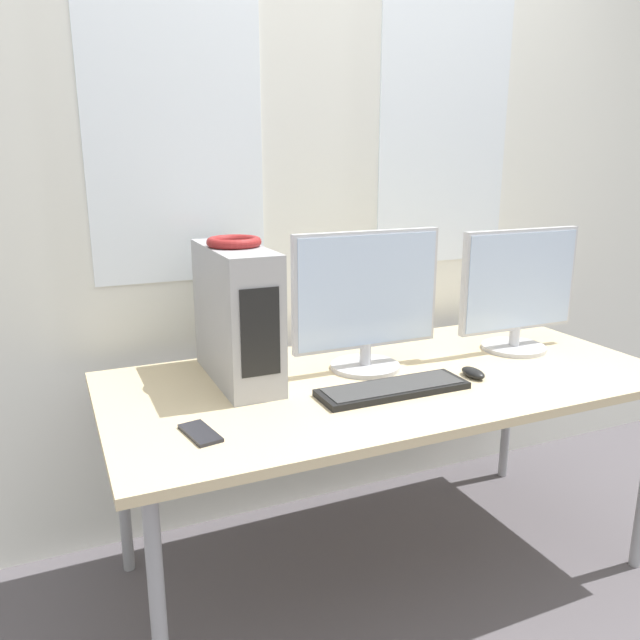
% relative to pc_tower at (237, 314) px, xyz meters
% --- Properties ---
extents(wall_back, '(8.00, 0.07, 2.70)m').
position_rel_pc_tower_xyz_m(wall_back, '(0.46, 0.39, 0.41)').
color(wall_back, silver).
rests_on(wall_back, ground_plane).
extents(desk, '(1.84, 0.88, 0.73)m').
position_rel_pc_tower_xyz_m(desk, '(0.46, -0.18, -0.26)').
color(desk, '#D1BA8E').
rests_on(desk, ground_plane).
extents(pc_tower, '(0.17, 0.47, 0.43)m').
position_rel_pc_tower_xyz_m(pc_tower, '(0.00, 0.00, 0.00)').
color(pc_tower, '#9E9EA3').
rests_on(pc_tower, desk).
extents(headphones, '(0.17, 0.17, 0.03)m').
position_rel_pc_tower_xyz_m(headphones, '(0.00, 0.00, 0.23)').
color(headphones, maroon).
rests_on(headphones, pc_tower).
extents(monitor_main, '(0.53, 0.24, 0.47)m').
position_rel_pc_tower_xyz_m(monitor_main, '(0.42, -0.08, 0.02)').
color(monitor_main, '#B7B7BC').
rests_on(monitor_main, desk).
extents(monitor_right_near, '(0.50, 0.24, 0.45)m').
position_rel_pc_tower_xyz_m(monitor_right_near, '(1.04, -0.11, 0.01)').
color(monitor_right_near, '#B7B7BC').
rests_on(monitor_right_near, desk).
extents(keyboard, '(0.48, 0.15, 0.02)m').
position_rel_pc_tower_xyz_m(keyboard, '(0.40, -0.31, -0.21)').
color(keyboard, black).
rests_on(keyboard, desk).
extents(mouse, '(0.05, 0.10, 0.03)m').
position_rel_pc_tower_xyz_m(mouse, '(0.71, -0.30, -0.20)').
color(mouse, black).
rests_on(mouse, desk).
extents(cell_phone, '(0.09, 0.16, 0.01)m').
position_rel_pc_tower_xyz_m(cell_phone, '(-0.22, -0.38, -0.21)').
color(cell_phone, '#232328').
rests_on(cell_phone, desk).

